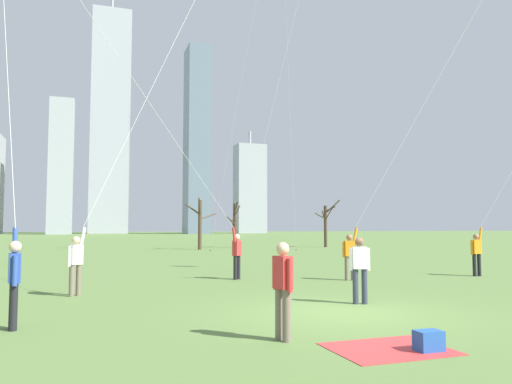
% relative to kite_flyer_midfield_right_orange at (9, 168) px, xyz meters
% --- Properties ---
extents(ground_plane, '(400.00, 400.00, 0.00)m').
position_rel_kite_flyer_midfield_right_orange_xyz_m(ground_plane, '(6.87, -1.10, -3.07)').
color(ground_plane, '#5B7A3D').
extents(kite_flyer_midfield_right_orange, '(2.18, 6.52, 15.80)m').
position_rel_kite_flyer_midfield_right_orange_xyz_m(kite_flyer_midfield_right_orange, '(0.00, 0.00, 0.00)').
color(kite_flyer_midfield_right_orange, black).
rests_on(kite_flyer_midfield_right_orange, ground).
extents(kite_flyer_far_back_green, '(6.48, 4.15, 14.75)m').
position_rel_kite_flyer_midfield_right_orange_xyz_m(kite_flyer_far_back_green, '(2.69, 4.54, 1.40)').
color(kite_flyer_far_back_green, '#726656').
rests_on(kite_flyer_far_back_green, ground).
extents(kite_flyer_foreground_right_red, '(8.16, 3.07, 15.36)m').
position_rel_kite_flyer_midfield_right_orange_xyz_m(kite_flyer_foreground_right_red, '(16.63, 4.19, -0.37)').
color(kite_flyer_foreground_right_red, black).
rests_on(kite_flyer_foreground_right_red, ground).
extents(kite_flyer_foreground_left_blue, '(11.26, 6.83, 14.48)m').
position_rel_kite_flyer_midfield_right_orange_xyz_m(kite_flyer_foreground_left_blue, '(4.66, 5.08, 0.26)').
color(kite_flyer_foreground_left_blue, black).
rests_on(kite_flyer_foreground_left_blue, ground).
extents(kite_flyer_midfield_center_yellow, '(7.24, 3.36, 14.58)m').
position_rel_kite_flyer_midfield_right_orange_xyz_m(kite_flyer_midfield_center_yellow, '(11.60, 4.17, 0.45)').
color(kite_flyer_midfield_center_yellow, '#726656').
rests_on(kite_flyer_midfield_center_yellow, ground).
extents(bystander_far_off_by_trees, '(0.27, 0.50, 1.62)m').
position_rel_kite_flyer_midfield_right_orange_xyz_m(bystander_far_off_by_trees, '(4.65, -3.21, -2.17)').
color(bystander_far_off_by_trees, '#726656').
rests_on(bystander_far_off_by_trees, ground).
extents(bystander_strolling_midfield, '(0.49, 0.30, 1.62)m').
position_rel_kite_flyer_midfield_right_orange_xyz_m(bystander_strolling_midfield, '(7.88, -0.16, -2.17)').
color(bystander_strolling_midfield, '#33384C').
rests_on(bystander_strolling_midfield, ground).
extents(distant_kite_drifting_left_teal, '(3.24, 4.92, 20.35)m').
position_rel_kite_flyer_midfield_right_orange_xyz_m(distant_kite_drifting_left_teal, '(15.05, 22.53, 15.04)').
color(distant_kite_drifting_left_teal, teal).
rests_on(distant_kite_drifting_left_teal, ground).
extents(distant_kite_low_near_trees_white, '(2.54, 7.07, 22.10)m').
position_rel_kite_flyer_midfield_right_orange_xyz_m(distant_kite_low_near_trees_white, '(12.51, 21.94, 15.05)').
color(distant_kite_low_near_trees_white, white).
rests_on(distant_kite_low_near_trees_white, ground).
extents(picnic_spot, '(1.82, 1.43, 0.31)m').
position_rel_kite_flyer_midfield_right_orange_xyz_m(picnic_spot, '(6.27, -4.43, -2.98)').
color(picnic_spot, '#CC3838').
rests_on(picnic_spot, ground).
extents(bare_tree_center, '(2.76, 2.57, 4.29)m').
position_rel_kite_flyer_midfield_right_orange_xyz_m(bare_tree_center, '(10.25, 30.20, -0.70)').
color(bare_tree_center, '#4C3828').
rests_on(bare_tree_center, ground).
extents(bare_tree_far_right_edge, '(2.53, 2.67, 4.47)m').
position_rel_kite_flyer_midfield_right_orange_xyz_m(bare_tree_far_right_edge, '(22.61, 31.40, -0.81)').
color(bare_tree_far_right_edge, '#423326').
rests_on(bare_tree_far_right_edge, ground).
extents(bare_tree_right_of_center, '(1.36, 2.63, 4.26)m').
position_rel_kite_flyer_midfield_right_orange_xyz_m(bare_tree_right_of_center, '(14.19, 33.31, -0.88)').
color(bare_tree_right_of_center, '#423326').
rests_on(bare_tree_right_of_center, ground).
extents(skyline_short_annex, '(6.11, 5.70, 35.91)m').
position_rel_kite_flyer_midfield_right_orange_xyz_m(skyline_short_annex, '(-6.59, 128.74, 14.89)').
color(skyline_short_annex, '#9EA3AD').
rests_on(skyline_short_annex, ground).
extents(skyline_mid_tower_left, '(11.49, 11.09, 76.99)m').
position_rel_kite_flyer_midfield_right_orange_xyz_m(skyline_mid_tower_left, '(6.09, 146.00, 31.14)').
color(skyline_mid_tower_left, '#9EA3AD').
rests_on(skyline_mid_tower_left, ground).
extents(skyline_slender_spire, '(6.45, 9.50, 54.73)m').
position_rel_kite_flyer_midfield_right_orange_xyz_m(skyline_slender_spire, '(30.15, 130.34, 24.30)').
color(skyline_slender_spire, slate).
rests_on(skyline_slender_spire, ground).
extents(skyline_tall_tower, '(9.18, 6.84, 32.29)m').
position_rel_kite_flyer_midfield_right_orange_xyz_m(skyline_tall_tower, '(48.62, 137.26, 10.89)').
color(skyline_tall_tower, '#9EA3AD').
rests_on(skyline_tall_tower, ground).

